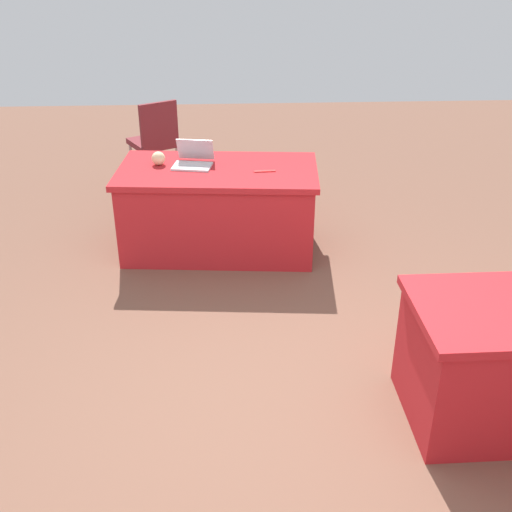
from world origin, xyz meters
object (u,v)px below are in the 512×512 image
Objects in this scene: laptop_silver at (193,161)px; table_foreground at (219,209)px; yarn_ball at (158,158)px; scissors_red at (265,171)px; chair_aisle at (155,138)px.

table_foreground is at bearing 168.00° from laptop_silver.
yarn_ball is at bearing -12.95° from table_foreground.
table_foreground is 0.55m from scissors_red.
chair_aisle is (0.68, -1.57, 0.16)m from table_foreground.
table_foreground is 0.47m from laptop_silver.
chair_aisle reaches higher than table_foreground.
chair_aisle is at bearing -61.92° from laptop_silver.
laptop_silver is 3.17× the size of yarn_ball.
chair_aisle is 5.23× the size of scissors_red.
yarn_ball reaches higher than table_foreground.
laptop_silver is at bearing -20.91° from scissors_red.
scissors_red is (-0.60, 0.18, -0.04)m from laptop_silver.
yarn_ball is (-0.18, 1.46, 0.27)m from chair_aisle.
yarn_ball is at bearing -17.34° from scissors_red.
yarn_ball is at bearing -112.56° from chair_aisle.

